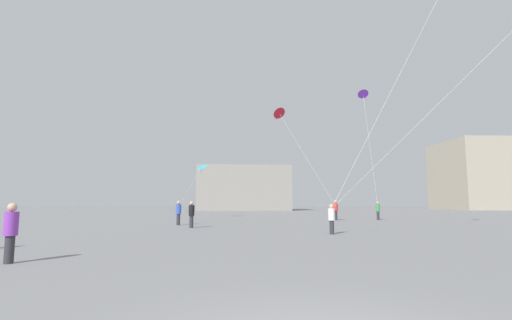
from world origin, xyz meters
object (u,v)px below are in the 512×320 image
(person_in_red, at_px, (336,209))
(building_centre_hall, at_px, (477,175))
(kite_cyan_delta, at_px, (201,168))
(person_in_white, at_px, (332,218))
(person_in_purple, at_px, (11,230))
(kite_violet_diamond, at_px, (363,95))
(kite_crimson_diamond, at_px, (279,113))
(person_in_green, at_px, (378,210))
(person_in_blue, at_px, (178,212))
(building_left_hall, at_px, (243,188))
(person_in_black, at_px, (192,213))

(person_in_red, relative_size, building_centre_hall, 0.11)
(kite_cyan_delta, relative_size, building_centre_hall, 0.77)
(person_in_white, relative_size, kite_cyan_delta, 0.12)
(person_in_red, height_order, kite_cyan_delta, kite_cyan_delta)
(person_in_purple, distance_m, kite_cyan_delta, 29.46)
(kite_violet_diamond, height_order, kite_crimson_diamond, kite_violet_diamond)
(building_centre_hall, bearing_deg, person_in_green, -130.19)
(person_in_green, bearing_deg, kite_cyan_delta, -130.82)
(person_in_white, relative_size, building_centre_hall, 0.09)
(person_in_blue, distance_m, kite_violet_diamond, 23.29)
(person_in_red, distance_m, person_in_white, 15.68)
(building_centre_hall, bearing_deg, kite_cyan_delta, -142.87)
(person_in_white, height_order, building_left_hall, building_left_hall)
(kite_cyan_delta, bearing_deg, person_in_white, -65.57)
(kite_crimson_diamond, bearing_deg, person_in_purple, -109.09)
(person_in_green, relative_size, building_left_hall, 0.09)
(person_in_green, xyz_separation_m, building_left_hall, (-12.78, 43.15, 3.61))
(person_in_purple, relative_size, building_centre_hall, 0.10)
(person_in_purple, bearing_deg, kite_crimson_diamond, -30.10)
(person_in_purple, height_order, building_centre_hall, building_centre_hall)
(person_in_white, relative_size, person_in_purple, 0.96)
(person_in_blue, distance_m, kite_cyan_delta, 12.78)
(person_in_black, height_order, building_centre_hall, building_centre_hall)
(person_in_white, distance_m, kite_crimson_diamond, 23.27)
(kite_crimson_diamond, relative_size, building_centre_hall, 0.64)
(person_in_white, bearing_deg, person_in_red, -37.70)
(person_in_purple, bearing_deg, building_left_hall, -16.33)
(person_in_black, bearing_deg, person_in_white, -84.02)
(person_in_black, bearing_deg, person_in_purple, -153.26)
(person_in_purple, relative_size, building_left_hall, 0.08)
(kite_cyan_delta, bearing_deg, person_in_blue, -91.09)
(person_in_white, height_order, kite_violet_diamond, kite_violet_diamond)
(kite_crimson_diamond, bearing_deg, building_left_hall, 95.93)
(kite_violet_diamond, bearing_deg, person_in_blue, -149.82)
(kite_crimson_diamond, relative_size, kite_cyan_delta, 0.83)
(person_in_green, bearing_deg, person_in_white, -53.63)
(kite_cyan_delta, bearing_deg, person_in_green, -14.65)
(person_in_red, relative_size, kite_cyan_delta, 0.14)
(person_in_green, height_order, person_in_black, person_in_green)
(person_in_purple, height_order, kite_violet_diamond, kite_violet_diamond)
(kite_violet_diamond, height_order, kite_cyan_delta, kite_violet_diamond)
(kite_cyan_delta, bearing_deg, kite_crimson_diamond, 3.95)
(person_in_black, xyz_separation_m, building_left_hall, (3.34, 53.62, 3.61))
(kite_violet_diamond, distance_m, kite_cyan_delta, 18.77)
(person_in_black, height_order, kite_crimson_diamond, kite_crimson_diamond)
(person_in_green, xyz_separation_m, kite_cyan_delta, (-17.25, 4.51, 4.36))
(kite_cyan_delta, distance_m, building_centre_hall, 73.39)
(person_in_white, xyz_separation_m, person_in_blue, (-9.37, 8.10, 0.11))
(kite_violet_diamond, bearing_deg, kite_crimson_diamond, 163.51)
(kite_crimson_diamond, distance_m, kite_cyan_delta, 10.45)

